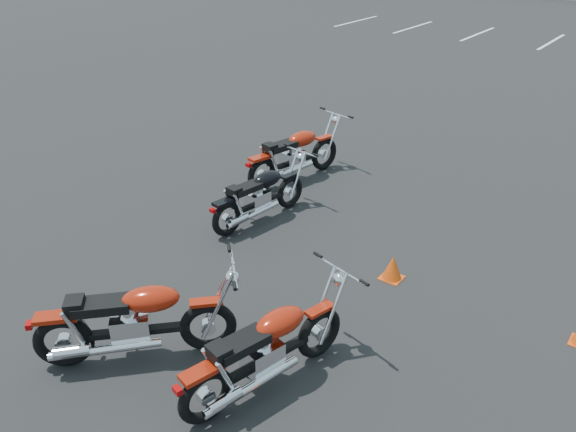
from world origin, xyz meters
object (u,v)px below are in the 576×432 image
Objects in this scene: motorcycle_front_red at (295,155)px; motorcycle_rear_red at (134,321)px; motorcycle_second_black at (260,196)px; motorcycle_third_red at (266,350)px.

motorcycle_front_red is 1.18× the size of motorcycle_rear_red.
motorcycle_rear_red is at bearing -73.49° from motorcycle_front_red.
motorcycle_front_red is at bearing 107.17° from motorcycle_second_black.
motorcycle_second_black is at bearing -72.83° from motorcycle_front_red.
motorcycle_front_red reaches higher than motorcycle_second_black.
motorcycle_front_red reaches higher than motorcycle_rear_red.
motorcycle_front_red is at bearing 106.51° from motorcycle_rear_red.
motorcycle_rear_red is (0.95, -3.26, 0.05)m from motorcycle_second_black.
motorcycle_third_red is (2.32, -2.76, 0.03)m from motorcycle_second_black.
motorcycle_front_red is 1.06× the size of motorcycle_third_red.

